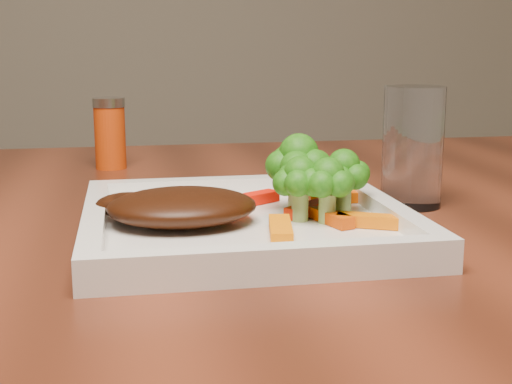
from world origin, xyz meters
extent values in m
cube|color=white|center=(0.14, -0.30, 0.76)|extent=(0.27, 0.27, 0.01)
ellipsoid|color=#361608|center=(0.09, -0.30, 0.78)|extent=(0.13, 0.10, 0.03)
cube|color=orange|center=(0.24, -0.34, 0.77)|extent=(0.06, 0.04, 0.01)
cube|color=orange|center=(0.16, -0.35, 0.77)|extent=(0.03, 0.07, 0.01)
cube|color=#FF5804|center=(0.24, -0.24, 0.77)|extent=(0.06, 0.02, 0.01)
cube|color=#FF1504|center=(0.16, -0.24, 0.77)|extent=(0.06, 0.04, 0.01)
cube|color=#D04303|center=(0.21, -0.32, 0.77)|extent=(0.03, 0.05, 0.01)
cube|color=red|center=(0.20, -0.29, 0.77)|extent=(0.05, 0.05, 0.01)
cylinder|color=#BD3A0A|center=(0.02, 0.06, 0.80)|extent=(0.04, 0.04, 0.09)
cylinder|color=silver|center=(0.32, -0.22, 0.81)|extent=(0.06, 0.06, 0.12)
camera|label=1|loc=(0.04, -0.88, 0.91)|focal=50.00mm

